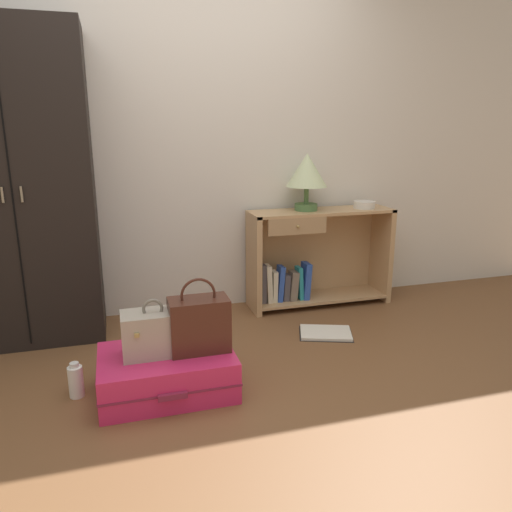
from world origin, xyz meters
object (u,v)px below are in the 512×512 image
at_px(wardrobe, 19,190).
at_px(table_lamp, 307,172).
at_px(open_book_on_floor, 326,333).
at_px(bookshelf, 313,259).
at_px(bowl, 364,205).
at_px(suitcase_large, 167,372).
at_px(bottle, 76,381).
at_px(train_case, 154,333).
at_px(handbag, 199,324).

relative_size(wardrobe, table_lamp, 4.65).
bearing_deg(table_lamp, open_book_on_floor, -97.26).
distance_m(bookshelf, bowl, 0.57).
xyz_separation_m(bookshelf, open_book_on_floor, (-0.14, -0.59, -0.36)).
height_order(suitcase_large, open_book_on_floor, suitcase_large).
distance_m(wardrobe, bottle, 1.28).
relative_size(wardrobe, train_case, 6.04).
xyz_separation_m(wardrobe, bookshelf, (2.00, 0.08, -0.61)).
xyz_separation_m(bookshelf, bowl, (0.40, -0.03, 0.41)).
bearing_deg(handbag, bottle, 171.58).
bearing_deg(train_case, wardrobe, 126.92).
relative_size(bowl, open_book_on_floor, 0.40).
height_order(wardrobe, suitcase_large, wardrobe).
relative_size(suitcase_large, handbag, 1.76).
bearing_deg(handbag, bowl, 34.31).
xyz_separation_m(bookshelf, handbag, (-1.07, -1.04, 0.00)).
xyz_separation_m(suitcase_large, open_book_on_floor, (1.10, 0.44, -0.10)).
height_order(suitcase_large, train_case, train_case).
xyz_separation_m(wardrobe, open_book_on_floor, (1.86, -0.51, -0.97)).
bearing_deg(bottle, handbag, -8.42).
bearing_deg(handbag, wardrobe, 134.25).
bearing_deg(table_lamp, suitcase_large, -138.95).
bearing_deg(bookshelf, wardrobe, -177.78).
relative_size(table_lamp, open_book_on_floor, 1.01).
relative_size(bowl, train_case, 0.51).
distance_m(table_lamp, bottle, 2.11).
xyz_separation_m(handbag, open_book_on_floor, (0.93, 0.45, -0.36)).
bearing_deg(open_book_on_floor, bowl, 45.70).
bearing_deg(bowl, bookshelf, 175.45).
distance_m(train_case, handbag, 0.23).
xyz_separation_m(bowl, open_book_on_floor, (-0.54, -0.56, -0.76)).
height_order(handbag, open_book_on_floor, handbag).
xyz_separation_m(wardrobe, bowl, (2.40, 0.05, -0.20)).
bearing_deg(handbag, table_lamp, 45.97).
bearing_deg(train_case, open_book_on_floor, 20.26).
xyz_separation_m(table_lamp, train_case, (-1.23, -1.02, -0.69)).
bearing_deg(bottle, table_lamp, 30.00).
bearing_deg(open_book_on_floor, bottle, -167.21).
height_order(bookshelf, handbag, bookshelf).
bearing_deg(bottle, suitcase_large, -10.18).
bearing_deg(open_book_on_floor, bookshelf, 76.59).
relative_size(bookshelf, handbag, 2.80).
xyz_separation_m(wardrobe, train_case, (0.70, -0.94, -0.64)).
bearing_deg(train_case, bowl, 30.04).
bearing_deg(wardrobe, bowl, 1.08).
bearing_deg(bowl, wardrobe, -178.92).
relative_size(bookshelf, open_book_on_floor, 2.65).
bearing_deg(bottle, train_case, -10.25).
distance_m(train_case, open_book_on_floor, 1.28).
xyz_separation_m(bowl, train_case, (-1.70, -0.98, -0.44)).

